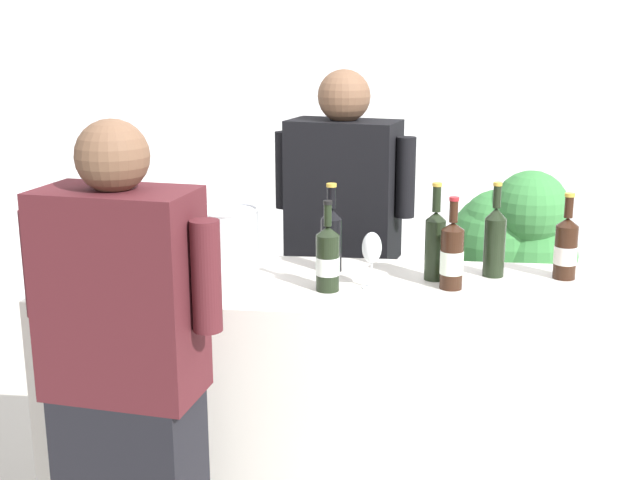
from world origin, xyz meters
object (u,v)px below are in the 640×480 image
object	(u,v)px
wine_bottle_4	(109,253)
wine_bottle_6	(452,255)
wine_bottle_3	(160,255)
wine_bottle_5	(328,258)
wine_bottle_1	(331,237)
wine_bottle_2	(495,240)
ice_bucket	(226,240)
wine_bottle_7	(435,243)
person_server	(343,273)
potted_shrub	(511,252)
wine_bottle_0	(566,248)
wine_glass	(372,250)
person_guest	(129,414)

from	to	relation	value
wine_bottle_4	wine_bottle_6	distance (m)	1.14
wine_bottle_3	wine_bottle_4	distance (m)	0.18
wine_bottle_5	wine_bottle_1	bearing A→B (deg)	92.44
wine_bottle_2	wine_bottle_6	xyz separation A→B (m)	(-0.16, -0.16, -0.02)
wine_bottle_3	ice_bucket	distance (m)	0.30
wine_bottle_5	wine_bottle_7	bearing A→B (deg)	24.35
person_server	potted_shrub	size ratio (longest dim) A/B	1.43
wine_bottle_4	wine_bottle_5	size ratio (longest dim) A/B	1.13
wine_bottle_1	wine_bottle_4	size ratio (longest dim) A/B	0.92
wine_bottle_0	wine_glass	bearing A→B (deg)	-164.43
ice_bucket	wine_glass	bearing A→B (deg)	-13.46
wine_bottle_0	wine_bottle_6	xyz separation A→B (m)	(-0.40, -0.16, 0.00)
wine_bottle_5	person_guest	size ratio (longest dim) A/B	0.19
wine_bottle_0	wine_bottle_4	bearing A→B (deg)	-169.19
wine_bottle_3	ice_bucket	bearing A→B (deg)	56.05
wine_bottle_4	person_guest	world-z (taller)	person_guest
wine_bottle_0	person_guest	world-z (taller)	person_guest
wine_bottle_7	ice_bucket	distance (m)	0.74
wine_bottle_1	person_guest	world-z (taller)	person_guest
person_server	potted_shrub	distance (m)	1.05
wine_bottle_3	person_server	bearing A→B (deg)	58.83
wine_bottle_5	ice_bucket	distance (m)	0.41
wine_bottle_0	potted_shrub	size ratio (longest dim) A/B	0.26
wine_bottle_7	potted_shrub	distance (m)	1.44
wine_bottle_3	person_guest	bearing A→B (deg)	-86.13
wine_bottle_4	potted_shrub	distance (m)	2.19
wine_bottle_1	ice_bucket	world-z (taller)	wine_bottle_1
wine_bottle_1	person_guest	xyz separation A→B (m)	(-0.50, -0.77, -0.34)
wine_glass	wine_bottle_2	bearing A→B (deg)	24.09
wine_bottle_5	person_guest	distance (m)	0.81
person_guest	potted_shrub	world-z (taller)	person_guest
wine_bottle_5	person_server	xyz separation A→B (m)	(-0.01, 0.80, -0.29)
wine_bottle_5	potted_shrub	world-z (taller)	wine_bottle_5
wine_bottle_6	person_guest	world-z (taller)	person_guest
wine_bottle_6	wine_bottle_7	distance (m)	0.11
wine_bottle_2	wine_bottle_6	size ratio (longest dim) A/B	1.07
wine_bottle_3	wine_bottle_4	world-z (taller)	wine_bottle_3
wine_glass	wine_bottle_1	bearing A→B (deg)	128.82
person_server	wine_bottle_4	bearing A→B (deg)	-129.43
potted_shrub	wine_bottle_2	bearing A→B (deg)	-100.02
wine_bottle_6	wine_bottle_5	bearing A→B (deg)	-170.88
wine_bottle_1	wine_bottle_5	distance (m)	0.23
wine_glass	person_guest	world-z (taller)	person_guest
wine_bottle_2	wine_bottle_4	distance (m)	1.32
wine_bottle_7	potted_shrub	xyz separation A→B (m)	(0.43, 1.32, -0.38)
wine_bottle_1	person_server	xyz separation A→B (m)	(-0.00, 0.57, -0.31)
wine_bottle_6	person_guest	bearing A→B (deg)	-146.69
wine_bottle_0	wine_bottle_3	size ratio (longest dim) A/B	0.83
wine_bottle_3	wine_bottle_0	bearing A→B (deg)	12.80
wine_bottle_3	wine_bottle_6	size ratio (longest dim) A/B	1.17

